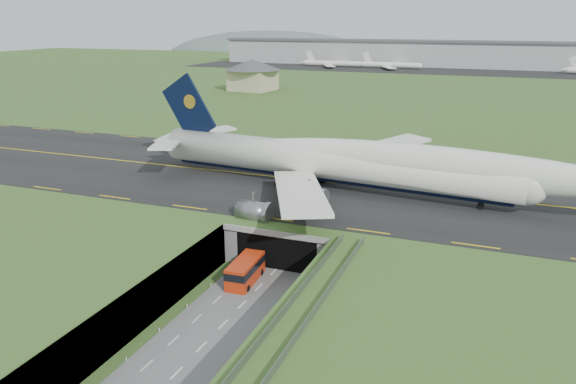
% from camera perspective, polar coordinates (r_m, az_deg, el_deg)
% --- Properties ---
extents(ground, '(900.00, 900.00, 0.00)m').
position_cam_1_polar(ground, '(73.19, -3.65, -10.45)').
color(ground, '#3C6227').
rests_on(ground, ground).
extents(airfield_deck, '(800.00, 800.00, 6.00)m').
position_cam_1_polar(airfield_deck, '(71.85, -3.69, -8.33)').
color(airfield_deck, gray).
rests_on(airfield_deck, ground).
extents(trench_road, '(12.00, 75.00, 0.20)m').
position_cam_1_polar(trench_road, '(67.28, -6.40, -13.09)').
color(trench_road, slate).
rests_on(trench_road, ground).
extents(taxiway, '(800.00, 44.00, 0.18)m').
position_cam_1_polar(taxiway, '(99.71, 4.25, 0.93)').
color(taxiway, black).
rests_on(taxiway, airfield_deck).
extents(tunnel_portal, '(17.00, 22.30, 6.00)m').
position_cam_1_polar(tunnel_portal, '(85.92, 0.99, -3.66)').
color(tunnel_portal, gray).
rests_on(tunnel_portal, ground).
extents(guideway, '(3.00, 53.00, 7.05)m').
position_cam_1_polar(guideway, '(51.57, -1.46, -16.47)').
color(guideway, '#A8A8A3').
rests_on(guideway, ground).
extents(jumbo_jet, '(86.65, 56.86, 18.89)m').
position_cam_1_polar(jumbo_jet, '(93.12, 7.47, 2.84)').
color(jumbo_jet, white).
rests_on(jumbo_jet, ground).
extents(shuttle_tram, '(3.37, 7.89, 3.15)m').
position_cam_1_polar(shuttle_tram, '(75.80, -4.36, -7.99)').
color(shuttle_tram, red).
rests_on(shuttle_tram, ground).
extents(service_building, '(25.06, 25.06, 12.43)m').
position_cam_1_polar(service_building, '(231.89, -3.61, 12.06)').
color(service_building, '#C5BA8E').
rests_on(service_building, ground).
extents(cargo_terminal, '(320.00, 67.00, 15.60)m').
position_cam_1_polar(cargo_terminal, '(359.70, 17.26, 13.25)').
color(cargo_terminal, '#B2B2B2').
rests_on(cargo_terminal, ground).
extents(distant_hills, '(700.00, 91.00, 60.00)m').
position_cam_1_polar(distant_hills, '(491.48, 25.99, 11.06)').
color(distant_hills, '#53645F').
rests_on(distant_hills, ground).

